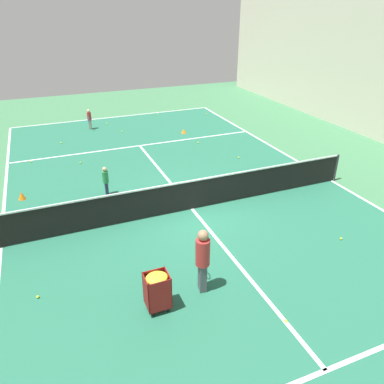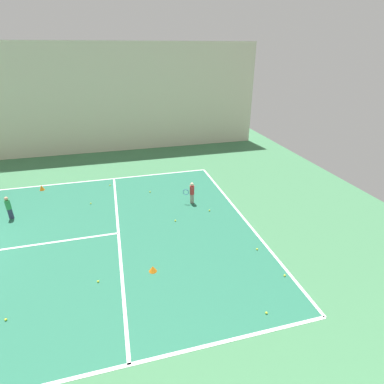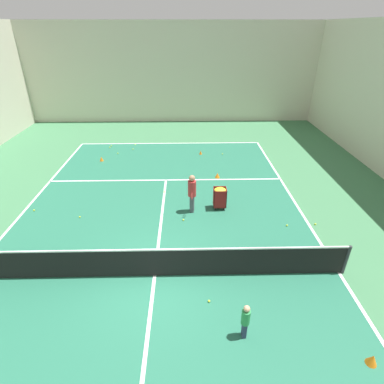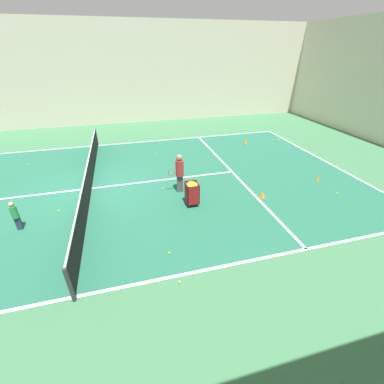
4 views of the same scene
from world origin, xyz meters
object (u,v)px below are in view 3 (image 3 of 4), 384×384
(training_cone_0, at_px, (217,175))
(child_midcourt, at_px, (245,319))
(tennis_net, at_px, (154,262))
(ball_cart, at_px, (220,195))
(coach_at_net, at_px, (192,191))

(training_cone_0, bearing_deg, child_midcourt, -91.36)
(tennis_net, height_order, ball_cart, tennis_net)
(coach_at_net, bearing_deg, tennis_net, -9.30)
(child_midcourt, distance_m, ball_cart, 6.04)
(child_midcourt, bearing_deg, ball_cart, -0.04)
(ball_cart, bearing_deg, child_midcourt, -90.09)
(coach_at_net, bearing_deg, training_cone_0, 165.87)
(child_midcourt, relative_size, ball_cart, 1.11)
(child_midcourt, bearing_deg, training_cone_0, -1.31)
(tennis_net, height_order, coach_at_net, coach_at_net)
(ball_cart, xyz_separation_m, training_cone_0, (0.20, 2.94, -0.53))
(tennis_net, relative_size, child_midcourt, 11.16)
(coach_at_net, bearing_deg, ball_cart, 109.89)
(coach_at_net, xyz_separation_m, training_cone_0, (1.38, 3.16, -0.83))
(ball_cart, height_order, training_cone_0, ball_cart)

